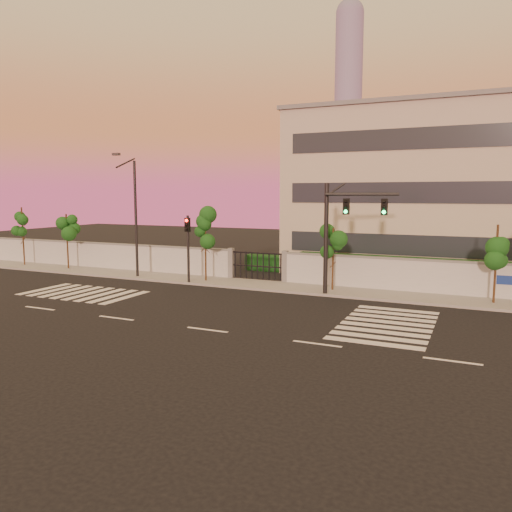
% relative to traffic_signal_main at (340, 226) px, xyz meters
% --- Properties ---
extents(ground, '(120.00, 120.00, 0.00)m').
position_rel_traffic_signal_main_xyz_m(ground, '(-3.38, -9.26, -4.12)').
color(ground, black).
rests_on(ground, ground).
extents(sidewalk, '(60.00, 3.00, 0.15)m').
position_rel_traffic_signal_main_xyz_m(sidewalk, '(-3.38, 1.24, -4.05)').
color(sidewalk, gray).
rests_on(sidewalk, ground).
extents(perimeter_wall, '(60.00, 0.36, 2.20)m').
position_rel_traffic_signal_main_xyz_m(perimeter_wall, '(-3.28, 2.74, -3.05)').
color(perimeter_wall, '#B0B3B8').
rests_on(perimeter_wall, ground).
extents(hedge_row, '(41.00, 4.25, 1.80)m').
position_rel_traffic_signal_main_xyz_m(hedge_row, '(-2.21, 5.47, -3.31)').
color(hedge_row, black).
rests_on(hedge_row, ground).
extents(institutional_building, '(24.40, 12.40, 12.25)m').
position_rel_traffic_signal_main_xyz_m(institutional_building, '(5.62, 12.72, 2.03)').
color(institutional_building, '#BDB3A0').
rests_on(institutional_building, ground).
extents(distant_skyscraper, '(16.00, 16.00, 118.00)m').
position_rel_traffic_signal_main_xyz_m(distant_skyscraper, '(-68.38, 270.74, 57.86)').
color(distant_skyscraper, slate).
rests_on(distant_skyscraper, ground).
extents(road_markings, '(57.00, 7.62, 0.02)m').
position_rel_traffic_signal_main_xyz_m(road_markings, '(-4.96, -5.51, -4.11)').
color(road_markings, silver).
rests_on(road_markings, ground).
extents(street_tree_a, '(1.44, 1.14, 4.84)m').
position_rel_traffic_signal_main_xyz_m(street_tree_a, '(-26.75, 1.38, -0.56)').
color(street_tree_a, '#382314').
rests_on(street_tree_a, ground).
extents(street_tree_b, '(1.48, 1.18, 4.39)m').
position_rel_traffic_signal_main_xyz_m(street_tree_b, '(-21.91, 1.31, -0.89)').
color(street_tree_b, '#382314').
rests_on(street_tree_b, ground).
extents(street_tree_c, '(1.47, 1.17, 4.90)m').
position_rel_traffic_signal_main_xyz_m(street_tree_c, '(-9.35, 0.97, -0.52)').
color(street_tree_c, '#382314').
rests_on(street_tree_c, ground).
extents(street_tree_d, '(1.39, 1.11, 3.89)m').
position_rel_traffic_signal_main_xyz_m(street_tree_d, '(-0.71, 1.26, -1.26)').
color(street_tree_d, '#382314').
rests_on(street_tree_d, ground).
extents(street_tree_e, '(1.49, 1.19, 4.31)m').
position_rel_traffic_signal_main_xyz_m(street_tree_e, '(8.12, 1.29, -0.95)').
color(street_tree_e, '#382314').
rests_on(street_tree_e, ground).
extents(traffic_signal_main, '(4.10, 1.02, 6.52)m').
position_rel_traffic_signal_main_xyz_m(traffic_signal_main, '(0.00, 0.00, 0.00)').
color(traffic_signal_main, black).
rests_on(traffic_signal_main, ground).
extents(traffic_signal_secondary, '(0.35, 0.34, 4.53)m').
position_rel_traffic_signal_main_xyz_m(traffic_signal_secondary, '(-10.08, -0.10, -1.25)').
color(traffic_signal_secondary, black).
rests_on(traffic_signal_secondary, ground).
extents(streetlight_west, '(0.51, 2.06, 8.56)m').
position_rel_traffic_signal_main_xyz_m(streetlight_west, '(-14.65, 0.29, 0.50)').
color(streetlight_west, black).
rests_on(streetlight_west, ground).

